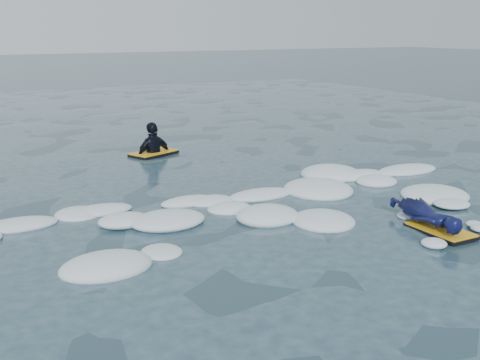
# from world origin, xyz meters

# --- Properties ---
(ground) EXTENTS (120.00, 120.00, 0.00)m
(ground) POSITION_xyz_m (0.00, 0.00, 0.00)
(ground) COLOR #1A303E
(ground) RESTS_ON ground
(foam_band) EXTENTS (12.00, 3.10, 0.30)m
(foam_band) POSITION_xyz_m (0.00, 1.03, 0.00)
(foam_band) COLOR white
(foam_band) RESTS_ON ground
(prone_woman_unit) EXTENTS (0.76, 1.47, 0.36)m
(prone_woman_unit) POSITION_xyz_m (2.62, -1.15, 0.18)
(prone_woman_unit) COLOR black
(prone_woman_unit) RESTS_ON ground
(waiting_rider_unit) EXTENTS (1.20, 0.95, 1.59)m
(waiting_rider_unit) POSITION_xyz_m (0.95, 5.42, -0.05)
(waiting_rider_unit) COLOR black
(waiting_rider_unit) RESTS_ON ground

